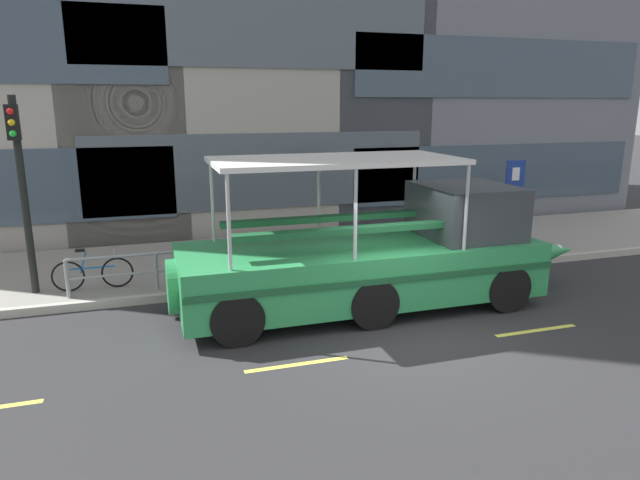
{
  "coord_description": "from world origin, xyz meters",
  "views": [
    {
      "loc": [
        -4.68,
        -9.2,
        4.29
      ],
      "look_at": [
        -0.96,
        2.47,
        1.3
      ],
      "focal_mm": 31.58,
      "sensor_mm": 36.0,
      "label": 1
    }
  ],
  "objects_px": {
    "traffic_light_pole": "(21,177)",
    "pedestrian_near_bow": "(444,211)",
    "duck_tour_boat": "(384,256)",
    "parking_sign": "(514,190)",
    "leaned_bicycle": "(93,273)"
  },
  "relations": [
    {
      "from": "traffic_light_pole",
      "to": "duck_tour_boat",
      "type": "relative_size",
      "value": 0.45
    },
    {
      "from": "leaned_bicycle",
      "to": "pedestrian_near_bow",
      "type": "distance_m",
      "value": 9.52
    },
    {
      "from": "traffic_light_pole",
      "to": "duck_tour_boat",
      "type": "xyz_separation_m",
      "value": [
        7.29,
        -2.52,
        -1.68
      ]
    },
    {
      "from": "leaned_bicycle",
      "to": "parking_sign",
      "type": "bearing_deg",
      "value": 0.9
    },
    {
      "from": "parking_sign",
      "to": "duck_tour_boat",
      "type": "relative_size",
      "value": 0.27
    },
    {
      "from": "traffic_light_pole",
      "to": "parking_sign",
      "type": "xyz_separation_m",
      "value": [
        12.37,
        0.06,
        -0.84
      ]
    },
    {
      "from": "parking_sign",
      "to": "leaned_bicycle",
      "type": "distance_m",
      "value": 11.23
    },
    {
      "from": "leaned_bicycle",
      "to": "duck_tour_boat",
      "type": "height_order",
      "value": "duck_tour_boat"
    },
    {
      "from": "traffic_light_pole",
      "to": "pedestrian_near_bow",
      "type": "distance_m",
      "value": 10.81
    },
    {
      "from": "leaned_bicycle",
      "to": "duck_tour_boat",
      "type": "xyz_separation_m",
      "value": [
        6.06,
        -2.41,
        0.53
      ]
    },
    {
      "from": "traffic_light_pole",
      "to": "parking_sign",
      "type": "height_order",
      "value": "traffic_light_pole"
    },
    {
      "from": "pedestrian_near_bow",
      "to": "duck_tour_boat",
      "type": "bearing_deg",
      "value": -134.93
    },
    {
      "from": "parking_sign",
      "to": "pedestrian_near_bow",
      "type": "bearing_deg",
      "value": 154.7
    },
    {
      "from": "parking_sign",
      "to": "traffic_light_pole",
      "type": "bearing_deg",
      "value": -179.71
    },
    {
      "from": "pedestrian_near_bow",
      "to": "leaned_bicycle",
      "type": "bearing_deg",
      "value": -174.09
    }
  ]
}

